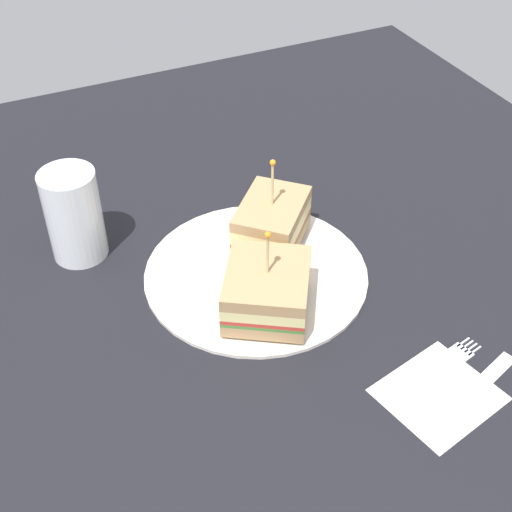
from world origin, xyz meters
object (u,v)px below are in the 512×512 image
object	(u,v)px
plate	(256,272)
fork	(447,362)
knife	(478,387)
sandwich_half_front	(272,222)
sandwich_half_back	(267,290)
drink_glass	(74,218)
napkin	(439,394)

from	to	relation	value
plate	fork	bearing A→B (deg)	120.40
knife	plate	bearing A→B (deg)	-62.16
sandwich_half_front	sandwich_half_back	distance (cm)	11.44
sandwich_half_front	sandwich_half_back	xyz separation A→B (cm)	(5.44, 10.06, -0.18)
drink_glass	fork	xyz separation A→B (cm)	(-29.08, 32.69, -4.98)
drink_glass	knife	world-z (taller)	drink_glass
plate	knife	distance (cm)	27.22
sandwich_half_back	napkin	bearing A→B (deg)	121.11
fork	sandwich_half_back	bearing A→B (deg)	-46.47
sandwich_half_back	fork	bearing A→B (deg)	133.53
plate	drink_glass	bearing A→B (deg)	-35.96
sandwich_half_front	napkin	xyz separation A→B (cm)	(-4.85, 27.10, -3.55)
plate	sandwich_half_back	bearing A→B (deg)	75.68
plate	knife	xyz separation A→B (cm)	(-12.71, 24.07, -0.27)
plate	fork	world-z (taller)	plate
napkin	sandwich_half_back	bearing A→B (deg)	-58.89
sandwich_half_back	fork	xyz separation A→B (cm)	(-13.40, 14.11, -3.27)
knife	sandwich_half_front	bearing A→B (deg)	-72.53
sandwich_half_front	sandwich_half_back	world-z (taller)	sandwich_half_front
sandwich_half_front	sandwich_half_back	size ratio (longest dim) A/B	0.93
napkin	knife	distance (cm)	4.08
sandwich_half_back	fork	size ratio (longest dim) A/B	1.12
drink_glass	knife	size ratio (longest dim) A/B	0.84
sandwich_half_front	knife	size ratio (longest dim) A/B	0.90
plate	knife	size ratio (longest dim) A/B	1.93
sandwich_half_front	fork	size ratio (longest dim) A/B	1.03
sandwich_half_back	knife	distance (cm)	23.18
sandwich_half_back	plate	bearing A→B (deg)	-104.32
sandwich_half_front	drink_glass	world-z (taller)	sandwich_half_front
plate	sandwich_half_back	size ratio (longest dim) A/B	1.99
plate	fork	size ratio (longest dim) A/B	2.23
plate	knife	world-z (taller)	plate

